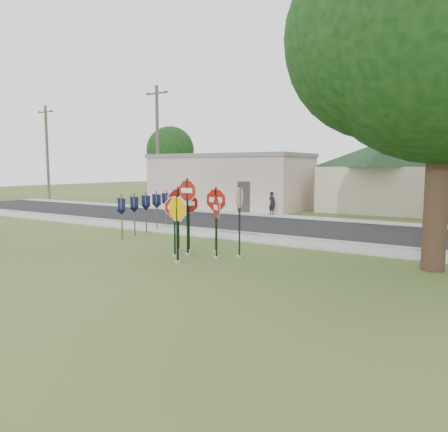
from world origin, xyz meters
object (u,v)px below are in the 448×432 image
Objects in this scene: stop_sign_left at (175,218)px; pedestrian at (272,203)px; stop_sign_center at (187,205)px; utility_pole_near at (158,144)px; stop_sign_yellow at (177,219)px; oak_tree at (446,23)px.

pedestrian is at bearing 102.36° from stop_sign_left.
utility_pole_near is (-13.65, 13.97, 3.13)m from stop_sign_center.
oak_tree is at bearing 25.24° from stop_sign_yellow.
utility_pole_near is 11.21m from pedestrian.
stop_sign_left is (-0.23, -0.45, -0.45)m from stop_sign_center.
oak_tree is (8.08, 2.72, 6.03)m from stop_sign_left.
stop_sign_center is at bearing 63.06° from stop_sign_left.
stop_sign_left is 20.03m from utility_pole_near.
stop_sign_yellow is 1.04m from stop_sign_left.
stop_sign_left is at bearing -161.36° from oak_tree.
oak_tree is at bearing 18.64° from stop_sign_left.
oak_tree is (7.85, 2.27, 5.58)m from stop_sign_center.
stop_sign_left is 0.24× the size of utility_pole_near.
stop_sign_yellow is (0.49, -1.20, -0.36)m from stop_sign_center.
stop_sign_left reaches higher than pedestrian.
stop_sign_center is 0.31× the size of utility_pole_near.
utility_pole_near is (-21.50, 11.70, -2.44)m from oak_tree.
stop_sign_center is 1.34m from stop_sign_yellow.
stop_sign_center is at bearing 112.27° from stop_sign_yellow.
stop_sign_left is 14.13m from pedestrian.
stop_sign_yellow is 21.03m from utility_pole_near.
stop_sign_left is 0.19× the size of oak_tree.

